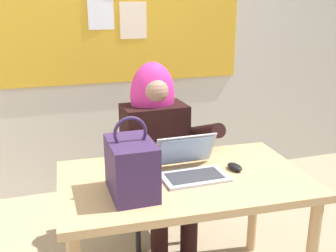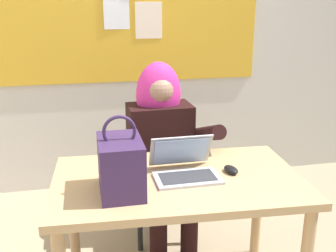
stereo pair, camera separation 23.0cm
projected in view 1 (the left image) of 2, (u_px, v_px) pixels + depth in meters
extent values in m
cube|color=beige|center=(102.00, 35.00, 3.30)|extent=(5.27, 0.10, 2.68)
cube|color=gold|center=(102.00, 9.00, 3.18)|extent=(2.40, 0.02, 1.20)
cube|color=#F4E0C6|center=(133.00, 20.00, 3.27)|extent=(0.22, 0.01, 0.30)
cube|color=white|center=(102.00, 11.00, 3.17)|extent=(0.23, 0.01, 0.29)
cube|color=tan|center=(184.00, 180.00, 2.05)|extent=(1.32, 0.83, 0.04)
cylinder|color=tan|center=(73.00, 227.00, 2.32)|extent=(0.06, 0.06, 0.70)
cylinder|color=tan|center=(254.00, 202.00, 2.60)|extent=(0.06, 0.06, 0.70)
cube|color=#2D3347|center=(156.00, 181.00, 2.75)|extent=(0.42, 0.42, 0.04)
cube|color=#2D3347|center=(148.00, 139.00, 2.85)|extent=(0.38, 0.04, 0.45)
cylinder|color=#262628|center=(187.00, 217.00, 2.72)|extent=(0.04, 0.04, 0.40)
cylinder|color=#262628|center=(139.00, 226.00, 2.61)|extent=(0.04, 0.04, 0.40)
cylinder|color=#262628|center=(171.00, 195.00, 3.02)|extent=(0.04, 0.04, 0.40)
cylinder|color=#262628|center=(127.00, 202.00, 2.92)|extent=(0.04, 0.04, 0.40)
cylinder|color=black|center=(189.00, 230.00, 2.53)|extent=(0.11, 0.11, 0.44)
cylinder|color=black|center=(159.00, 236.00, 2.46)|extent=(0.11, 0.11, 0.44)
cylinder|color=black|center=(180.00, 184.00, 2.60)|extent=(0.16, 0.42, 0.15)
cylinder|color=black|center=(150.00, 189.00, 2.54)|extent=(0.16, 0.42, 0.15)
cube|color=black|center=(155.00, 142.00, 2.69)|extent=(0.43, 0.27, 0.52)
cylinder|color=black|center=(203.00, 132.00, 2.53)|extent=(0.11, 0.47, 0.24)
cylinder|color=black|center=(127.00, 141.00, 2.37)|extent=(0.11, 0.47, 0.24)
sphere|color=#A37A60|center=(154.00, 90.00, 2.58)|extent=(0.20, 0.20, 0.20)
ellipsoid|color=#D82D8C|center=(153.00, 95.00, 2.62)|extent=(0.31, 0.23, 0.44)
cube|color=#B7B7BC|center=(194.00, 177.00, 2.03)|extent=(0.33, 0.20, 0.01)
cube|color=#333338|center=(194.00, 176.00, 2.03)|extent=(0.28, 0.15, 0.00)
cube|color=#B7B7BC|center=(185.00, 150.00, 2.13)|extent=(0.33, 0.10, 0.18)
cube|color=#99B7E0|center=(185.00, 151.00, 2.12)|extent=(0.29, 0.08, 0.16)
ellipsoid|color=black|center=(235.00, 167.00, 2.13)|extent=(0.08, 0.11, 0.03)
cube|color=#38234C|center=(131.00, 168.00, 1.83)|extent=(0.20, 0.30, 0.26)
torus|color=#38234C|center=(130.00, 133.00, 1.78)|extent=(0.16, 0.02, 0.16)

